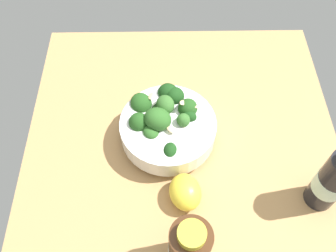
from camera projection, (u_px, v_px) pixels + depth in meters
ground_plane at (182, 145)px, 70.88cm from camera, size 58.21×58.21×4.74cm
bowl_of_broccoli at (166, 124)px, 66.00cm from camera, size 17.20×17.68×9.44cm
lemon_wedge at (188, 192)px, 60.39cm from camera, size 6.56×7.43×4.70cm
bottle_tall at (189, 248)px, 51.83cm from camera, size 6.04×6.04×13.08cm
bottle_short at (332, 181)px, 56.84cm from camera, size 4.93×4.93×14.47cm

